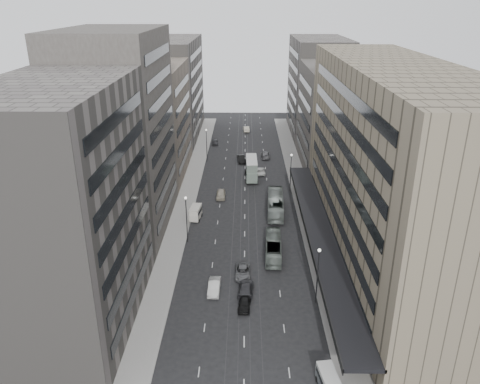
{
  "coord_description": "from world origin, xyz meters",
  "views": [
    {
      "loc": [
        0.01,
        -58.13,
        38.2
      ],
      "look_at": [
        -0.86,
        18.75,
        6.41
      ],
      "focal_mm": 35.0,
      "sensor_mm": 36.0,
      "label": 1
    }
  ],
  "objects_px": {
    "vw_microbus": "(329,381)",
    "bus_near": "(273,247)",
    "sedan_1": "(214,287)",
    "sedan_2": "(243,272)",
    "sedan_0": "(244,303)",
    "bus_far": "(275,204)",
    "panel_van": "(195,212)",
    "double_decker": "(252,168)"
  },
  "relations": [
    {
      "from": "panel_van",
      "to": "sedan_0",
      "type": "xyz_separation_m",
      "value": [
        9.22,
        -27.07,
        -0.7
      ]
    },
    {
      "from": "vw_microbus",
      "to": "sedan_0",
      "type": "distance_m",
      "value": 16.78
    },
    {
      "from": "bus_far",
      "to": "sedan_2",
      "type": "xyz_separation_m",
      "value": [
        -6.18,
        -22.5,
        -1.05
      ]
    },
    {
      "from": "sedan_2",
      "to": "double_decker",
      "type": "bearing_deg",
      "value": 87.8
    },
    {
      "from": "bus_far",
      "to": "double_decker",
      "type": "height_order",
      "value": "double_decker"
    },
    {
      "from": "vw_microbus",
      "to": "sedan_0",
      "type": "bearing_deg",
      "value": 114.06
    },
    {
      "from": "vw_microbus",
      "to": "panel_van",
      "type": "relative_size",
      "value": 1.04
    },
    {
      "from": "sedan_1",
      "to": "sedan_2",
      "type": "xyz_separation_m",
      "value": [
        3.98,
        4.04,
        -0.08
      ]
    },
    {
      "from": "double_decker",
      "to": "sedan_1",
      "type": "relative_size",
      "value": 1.9
    },
    {
      "from": "double_decker",
      "to": "vw_microbus",
      "type": "distance_m",
      "value": 63.27
    },
    {
      "from": "vw_microbus",
      "to": "bus_near",
      "type": "bearing_deg",
      "value": 90.8
    },
    {
      "from": "bus_far",
      "to": "vw_microbus",
      "type": "height_order",
      "value": "bus_far"
    },
    {
      "from": "bus_near",
      "to": "panel_van",
      "type": "relative_size",
      "value": 2.49
    },
    {
      "from": "sedan_0",
      "to": "sedan_1",
      "type": "xyz_separation_m",
      "value": [
        -4.27,
        3.73,
        0.08
      ]
    },
    {
      "from": "bus_near",
      "to": "vw_microbus",
      "type": "relative_size",
      "value": 2.4
    },
    {
      "from": "sedan_0",
      "to": "sedan_1",
      "type": "bearing_deg",
      "value": 143.31
    },
    {
      "from": "vw_microbus",
      "to": "sedan_2",
      "type": "relative_size",
      "value": 0.89
    },
    {
      "from": "bus_near",
      "to": "bus_far",
      "type": "distance_m",
      "value": 16.41
    },
    {
      "from": "double_decker",
      "to": "sedan_1",
      "type": "xyz_separation_m",
      "value": [
        -5.76,
        -44.85,
        -1.8
      ]
    },
    {
      "from": "double_decker",
      "to": "vw_microbus",
      "type": "height_order",
      "value": "double_decker"
    },
    {
      "from": "bus_near",
      "to": "sedan_1",
      "type": "bearing_deg",
      "value": 51.8
    },
    {
      "from": "sedan_0",
      "to": "bus_near",
      "type": "bearing_deg",
      "value": 76.21
    },
    {
      "from": "sedan_2",
      "to": "panel_van",
      "type": "bearing_deg",
      "value": 115.12
    },
    {
      "from": "bus_near",
      "to": "vw_microbus",
      "type": "height_order",
      "value": "bus_near"
    },
    {
      "from": "sedan_1",
      "to": "panel_van",
      "type": "bearing_deg",
      "value": 103.19
    },
    {
      "from": "vw_microbus",
      "to": "sedan_0",
      "type": "xyz_separation_m",
      "value": [
        -8.85,
        14.24,
        -0.55
      ]
    },
    {
      "from": "panel_van",
      "to": "sedan_1",
      "type": "bearing_deg",
      "value": -71.36
    },
    {
      "from": "sedan_1",
      "to": "sedan_2",
      "type": "bearing_deg",
      "value": 46.6
    },
    {
      "from": "panel_van",
      "to": "sedan_0",
      "type": "relative_size",
      "value": 1.04
    },
    {
      "from": "sedan_1",
      "to": "bus_far",
      "type": "bearing_deg",
      "value": 70.28
    },
    {
      "from": "sedan_2",
      "to": "bus_far",
      "type": "bearing_deg",
      "value": 74.94
    },
    {
      "from": "vw_microbus",
      "to": "sedan_1",
      "type": "xyz_separation_m",
      "value": [
        -13.13,
        17.97,
        -0.48
      ]
    },
    {
      "from": "vw_microbus",
      "to": "panel_van",
      "type": "height_order",
      "value": "panel_van"
    },
    {
      "from": "vw_microbus",
      "to": "sedan_2",
      "type": "xyz_separation_m",
      "value": [
        -9.14,
        22.01,
        -0.56
      ]
    },
    {
      "from": "bus_near",
      "to": "panel_van",
      "type": "bearing_deg",
      "value": -40.77
    },
    {
      "from": "sedan_0",
      "to": "bus_far",
      "type": "bearing_deg",
      "value": 83.45
    },
    {
      "from": "bus_far",
      "to": "sedan_1",
      "type": "xyz_separation_m",
      "value": [
        -10.16,
        -26.54,
        -0.97
      ]
    },
    {
      "from": "bus_near",
      "to": "double_decker",
      "type": "height_order",
      "value": "double_decker"
    },
    {
      "from": "sedan_2",
      "to": "bus_near",
      "type": "bearing_deg",
      "value": 51.85
    },
    {
      "from": "sedan_0",
      "to": "sedan_2",
      "type": "bearing_deg",
      "value": 96.59
    },
    {
      "from": "double_decker",
      "to": "sedan_2",
      "type": "relative_size",
      "value": 1.8
    },
    {
      "from": "vw_microbus",
      "to": "panel_van",
      "type": "distance_m",
      "value": 45.08
    }
  ]
}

